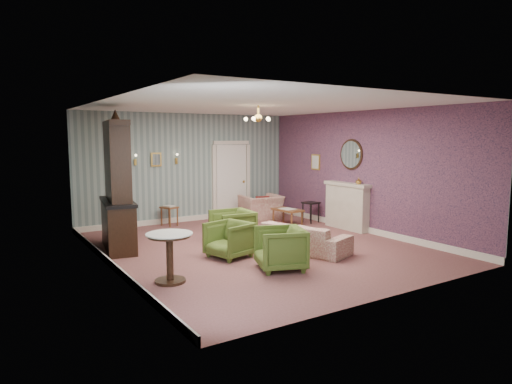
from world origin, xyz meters
TOP-DOWN VIEW (x-y plane):
  - floor at (0.00, 0.00)m, footprint 7.00×7.00m
  - ceiling at (0.00, 0.00)m, footprint 7.00×7.00m
  - wall_back at (0.00, 3.50)m, footprint 6.00×0.00m
  - wall_front at (0.00, -3.50)m, footprint 6.00×0.00m
  - wall_left at (-3.00, 0.00)m, footprint 0.00×7.00m
  - wall_right at (3.00, 0.00)m, footprint 0.00×7.00m
  - wall_right_floral at (2.98, 0.00)m, footprint 0.00×7.00m
  - door at (1.30, 3.46)m, footprint 1.12×0.12m
  - olive_chair_a at (-0.54, -1.54)m, footprint 0.96×0.99m
  - olive_chair_b at (-0.90, -0.38)m, footprint 0.85×0.89m
  - olive_chair_c at (-0.33, 0.50)m, footprint 0.81×0.86m
  - sofa_chintz at (0.55, -0.75)m, footprint 1.20×2.01m
  - wingback_chair at (1.77, 2.63)m, footprint 1.10×0.77m
  - dresser at (-2.49, 1.40)m, footprint 0.83×1.72m
  - fireplace at (2.86, 0.40)m, footprint 0.30×1.40m
  - mantel_vase at (2.84, 0.00)m, footprint 0.15×0.15m
  - oval_mirror at (2.96, 0.40)m, footprint 0.04×0.76m
  - framed_print at (2.97, 1.75)m, footprint 0.04×0.34m
  - coffee_table at (1.95, 1.64)m, footprint 0.55×0.87m
  - side_table_black at (2.65, 1.54)m, footprint 0.42×0.42m
  - pedestal_table at (-2.41, -1.19)m, footprint 0.92×0.92m
  - nesting_table at (-0.70, 3.15)m, footprint 0.44×0.50m
  - gilt_mirror_back at (-0.90, 3.46)m, footprint 0.28×0.06m
  - sconce_left at (-1.45, 3.44)m, footprint 0.16×0.12m
  - sconce_right at (-0.35, 3.44)m, footprint 0.16×0.12m
  - chandelier at (0.00, 0.00)m, footprint 0.56×0.56m
  - burgundy_cushion at (1.72, 2.48)m, footprint 0.41×0.28m

SIDE VIEW (x-z plane):
  - floor at x=0.00m, z-range 0.00..0.00m
  - coffee_table at x=1.95m, z-range 0.00..0.42m
  - nesting_table at x=-0.70m, z-range 0.00..0.54m
  - side_table_black at x=2.65m, z-range 0.00..0.56m
  - olive_chair_b at x=-0.90m, z-range 0.00..0.75m
  - sofa_chintz at x=0.55m, z-range 0.00..0.76m
  - pedestal_table at x=-2.41m, z-range 0.00..0.79m
  - olive_chair_a at x=-0.54m, z-range 0.00..0.81m
  - olive_chair_c at x=-0.33m, z-range 0.00..0.82m
  - wingback_chair at x=1.77m, z-range 0.00..0.91m
  - burgundy_cushion at x=1.72m, z-range 0.28..0.68m
  - fireplace at x=2.86m, z-range 0.00..1.16m
  - door at x=1.30m, z-range 0.00..2.16m
  - mantel_vase at x=2.84m, z-range 1.16..1.31m
  - dresser at x=-2.49m, z-range 0.00..2.75m
  - wall_back at x=0.00m, z-range -1.55..4.45m
  - wall_front at x=0.00m, z-range -1.55..4.45m
  - wall_left at x=-3.00m, z-range -2.05..4.95m
  - wall_right at x=3.00m, z-range -2.05..4.95m
  - wall_right_floral at x=2.98m, z-range -2.05..4.95m
  - framed_print at x=2.97m, z-range 1.39..1.81m
  - gilt_mirror_back at x=-0.90m, z-range 1.52..1.88m
  - sconce_left at x=-1.45m, z-range 1.55..1.85m
  - sconce_right at x=-0.35m, z-range 1.55..1.85m
  - oval_mirror at x=2.96m, z-range 1.43..2.27m
  - chandelier at x=0.00m, z-range 2.45..2.81m
  - ceiling at x=0.00m, z-range 2.90..2.90m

